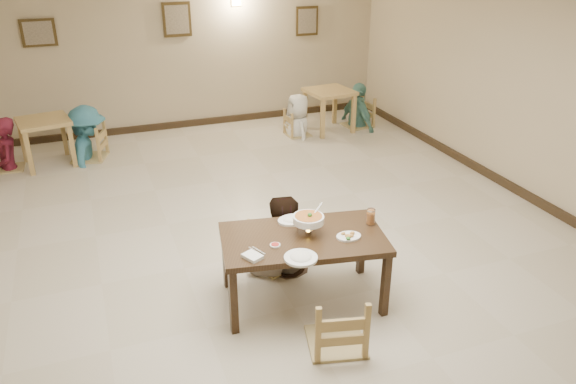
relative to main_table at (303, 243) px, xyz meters
name	(u,v)px	position (x,y,z in m)	size (l,w,h in m)	color
floor	(260,254)	(-0.13, 1.00, -0.66)	(10.00, 10.00, 0.00)	#BFB49F
wall_back	(173,48)	(-0.13, 6.00, 0.84)	(10.00, 10.00, 0.00)	tan
wall_right	(554,96)	(3.87, 1.00, 0.84)	(10.00, 10.00, 0.00)	tan
baseboard_back	(180,124)	(-0.13, 5.97, -0.60)	(8.00, 0.06, 0.12)	black
baseboard_right	(531,198)	(3.84, 1.00, -0.60)	(0.06, 10.00, 0.12)	black
picture_a	(39,33)	(-2.33, 5.96, 1.24)	(0.55, 0.04, 0.45)	#372912
picture_b	(177,19)	(-0.03, 5.96, 1.34)	(0.50, 0.04, 0.60)	#372912
picture_c	(307,21)	(2.47, 5.96, 1.19)	(0.45, 0.04, 0.55)	#372912
main_table	(303,243)	(0.00, 0.00, 0.00)	(1.71, 1.15, 0.74)	#372515
chair_far	(275,224)	(-0.03, 0.74, -0.15)	(0.48, 0.48, 1.02)	tan
chair_near	(338,294)	(0.04, -0.73, -0.12)	(0.51, 0.51, 1.09)	tan
main_diner	(280,198)	(0.00, 0.67, 0.19)	(0.83, 0.65, 1.71)	gray
curry_warmer	(308,219)	(0.06, 0.03, 0.24)	(0.34, 0.31, 0.28)	silver
rice_plate_far	(293,220)	(0.02, 0.32, 0.10)	(0.32, 0.32, 0.07)	white
rice_plate_near	(301,258)	(-0.18, -0.38, 0.10)	(0.31, 0.31, 0.07)	white
fried_plate	(349,236)	(0.40, -0.18, 0.10)	(0.25, 0.25, 0.05)	white
chili_dish	(275,245)	(-0.32, -0.08, 0.09)	(0.10, 0.10, 0.02)	white
napkin_cutlery	(253,256)	(-0.58, -0.20, 0.10)	(0.22, 0.28, 0.03)	white
drink_glass	(371,217)	(0.73, -0.01, 0.16)	(0.08, 0.08, 0.17)	white
bg_table_left	(44,128)	(-2.45, 4.84, -0.04)	(0.88, 0.88, 0.76)	tan
bg_table_right	(329,97)	(2.46, 4.81, -0.02)	(0.87, 0.87, 0.78)	tan
bg_chair_ll	(4,142)	(-3.05, 4.85, -0.21)	(0.43, 0.43, 0.91)	tan
bg_chair_lr	(85,127)	(-1.84, 4.89, -0.12)	(0.51, 0.51, 1.10)	tan
bg_chair_rl	(298,112)	(1.82, 4.78, -0.22)	(0.42, 0.42, 0.89)	tan
bg_chair_rr	(359,99)	(3.10, 4.86, -0.13)	(0.50, 0.50, 1.06)	tan
bg_diner_b	(82,106)	(-1.84, 4.89, 0.23)	(1.15, 0.66, 1.78)	teal
bg_diner_c	(298,94)	(1.82, 4.78, 0.11)	(0.75, 0.49, 1.54)	silver
bg_diner_d	(360,83)	(3.10, 4.86, 0.18)	(0.98, 0.41, 1.68)	#5A9A8F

